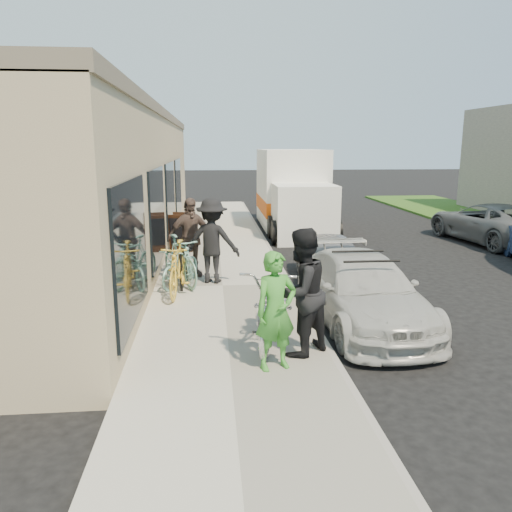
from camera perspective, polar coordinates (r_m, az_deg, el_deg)
name	(u,v)px	position (r m, az deg, el deg)	size (l,w,h in m)	color
ground	(345,339)	(8.69, 10.19, -9.35)	(120.00, 120.00, 0.00)	black
sidewalk	(223,289)	(11.21, -3.83, -3.74)	(3.00, 34.00, 0.15)	#B0AC9E
curb	(291,287)	(11.36, 4.02, -3.59)	(0.12, 34.00, 0.13)	gray
storefront	(112,182)	(16.07, -16.17, 8.16)	(3.60, 20.00, 4.22)	#C5B489
bike_rack	(184,266)	(10.98, -8.26, -1.13)	(0.15, 0.57, 0.82)	black
sandwich_board	(181,232)	(14.80, -8.52, 2.71)	(0.82, 0.82, 1.12)	black
sedan_white	(362,290)	(9.34, 12.01, -3.84)	(1.90, 4.35, 1.28)	#BBBBB7
sedan_silver	(332,260)	(11.81, 8.63, -0.44)	(1.39, 3.46, 1.18)	#96959A
moving_truck	(293,195)	(19.39, 4.23, 7.00)	(2.40, 6.24, 3.06)	white
far_car_gray	(490,223)	(18.60, 25.15, 3.47)	(2.21, 4.79, 1.33)	#55575A
tandem_bike	(273,302)	(7.95, 1.99, -5.28)	(0.84, 2.40, 1.26)	#BABBBD
woman_rider	(276,311)	(6.89, 2.27, -6.31)	(0.61, 0.40, 1.67)	#3D9130
man_standing	(301,292)	(7.37, 5.15, -4.15)	(0.93, 0.72, 1.90)	black
cruiser_bike_a	(180,261)	(11.26, -8.69, -0.51)	(0.52, 1.82, 1.10)	#7DBAAD
cruiser_bike_b	(181,267)	(11.23, -8.58, -1.20)	(0.56, 1.61, 0.85)	#7DBAAD
cruiser_bike_c	(178,268)	(10.54, -8.91, -1.40)	(0.52, 1.84, 1.11)	gold
bystander_a	(212,241)	(11.28, -5.03, 1.74)	(1.24, 0.71, 1.92)	black
bystander_b	(190,238)	(11.85, -7.56, 2.10)	(1.10, 0.46, 1.88)	brown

